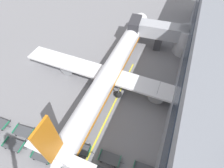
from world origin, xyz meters
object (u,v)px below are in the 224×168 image
at_px(baggage_dolly_row_near_col_c, 43,156).
at_px(baggage_dolly_row_mid_a_col_b, 24,132).
at_px(baggage_dolly_row_near_col_d, 73,165).
at_px(baggage_dolly_row_mid_a_col_d, 80,149).
at_px(airplane, 112,70).
at_px(baggage_dolly_row_mid_a_col_e, 110,158).
at_px(baggage_dolly_row_near_col_b, 14,145).
at_px(baggage_dolly_row_mid_a_col_c, 50,141).

xyz_separation_m(baggage_dolly_row_near_col_c, baggage_dolly_row_mid_a_col_b, (-5.14, 1.95, 0.00)).
bearing_deg(baggage_dolly_row_near_col_d, baggage_dolly_row_mid_a_col_d, 95.08).
height_order(airplane, baggage_dolly_row_near_col_d, airplane).
height_order(airplane, baggage_dolly_row_mid_a_col_e, airplane).
bearing_deg(baggage_dolly_row_near_col_b, baggage_dolly_row_mid_a_col_e, 14.82).
bearing_deg(airplane, baggage_dolly_row_mid_a_col_b, -118.84).
bearing_deg(baggage_dolly_row_mid_a_col_d, baggage_dolly_row_near_col_d, -84.92).
bearing_deg(baggage_dolly_row_mid_a_col_c, baggage_dolly_row_near_col_d, -17.96).
relative_size(baggage_dolly_row_near_col_b, baggage_dolly_row_mid_a_col_e, 1.00).
relative_size(airplane, baggage_dolly_row_mid_a_col_b, 10.74).
bearing_deg(baggage_dolly_row_mid_a_col_e, baggage_dolly_row_near_col_b, -165.18).
bearing_deg(baggage_dolly_row_mid_a_col_d, baggage_dolly_row_near_col_c, -146.87).
height_order(baggage_dolly_row_near_col_d, baggage_dolly_row_mid_a_col_c, same).
xyz_separation_m(airplane, baggage_dolly_row_mid_a_col_e, (5.66, -14.37, -2.67)).
bearing_deg(baggage_dolly_row_near_col_c, baggage_dolly_row_mid_a_col_b, 159.20).
bearing_deg(airplane, baggage_dolly_row_near_col_b, -115.54).
distance_m(baggage_dolly_row_near_col_d, baggage_dolly_row_mid_a_col_b, 10.08).
relative_size(baggage_dolly_row_near_col_b, baggage_dolly_row_near_col_d, 1.00).
xyz_separation_m(baggage_dolly_row_near_col_d, baggage_dolly_row_mid_a_col_b, (-9.98, 1.39, 0.00)).
bearing_deg(baggage_dolly_row_near_col_b, airplane, 64.46).
distance_m(baggage_dolly_row_mid_a_col_c, baggage_dolly_row_mid_a_col_d, 5.07).
bearing_deg(baggage_dolly_row_mid_a_col_e, baggage_dolly_row_mid_a_col_d, -174.63).
bearing_deg(baggage_dolly_row_near_col_c, baggage_dolly_row_mid_a_col_e, 20.44).
bearing_deg(baggage_dolly_row_mid_a_col_c, baggage_dolly_row_near_col_b, -150.93).
xyz_separation_m(baggage_dolly_row_mid_a_col_b, baggage_dolly_row_mid_a_col_e, (14.41, 1.50, 0.00)).
bearing_deg(baggage_dolly_row_near_col_d, baggage_dolly_row_mid_a_col_c, 162.04).
distance_m(baggage_dolly_row_near_col_b, baggage_dolly_row_near_col_d, 9.96).
relative_size(baggage_dolly_row_near_col_d, baggage_dolly_row_mid_a_col_e, 1.00).
height_order(baggage_dolly_row_mid_a_col_b, baggage_dolly_row_mid_a_col_e, same).
bearing_deg(baggage_dolly_row_near_col_c, baggage_dolly_row_near_col_d, 6.66).
relative_size(baggage_dolly_row_near_col_c, baggage_dolly_row_mid_a_col_c, 1.00).
bearing_deg(baggage_dolly_row_mid_a_col_b, baggage_dolly_row_near_col_c, -20.80).
relative_size(airplane, baggage_dolly_row_mid_a_col_e, 10.82).
xyz_separation_m(baggage_dolly_row_mid_a_col_d, baggage_dolly_row_mid_a_col_e, (4.64, 0.44, 0.00)).
bearing_deg(baggage_dolly_row_mid_a_col_c, baggage_dolly_row_mid_a_col_d, 8.57).
bearing_deg(baggage_dolly_row_mid_a_col_b, baggage_dolly_row_mid_a_col_c, 3.75).
height_order(baggage_dolly_row_mid_a_col_c, baggage_dolly_row_mid_a_col_d, same).
distance_m(airplane, baggage_dolly_row_mid_a_col_e, 15.68).
xyz_separation_m(baggage_dolly_row_near_col_b, baggage_dolly_row_mid_a_col_b, (-0.06, 2.29, 0.00)).
xyz_separation_m(baggage_dolly_row_near_col_c, baggage_dolly_row_mid_a_col_e, (9.27, 3.45, 0.00)).
bearing_deg(baggage_dolly_row_mid_a_col_d, baggage_dolly_row_mid_a_col_c, -171.43).
bearing_deg(baggage_dolly_row_mid_a_col_e, baggage_dolly_row_near_col_d, -146.86).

